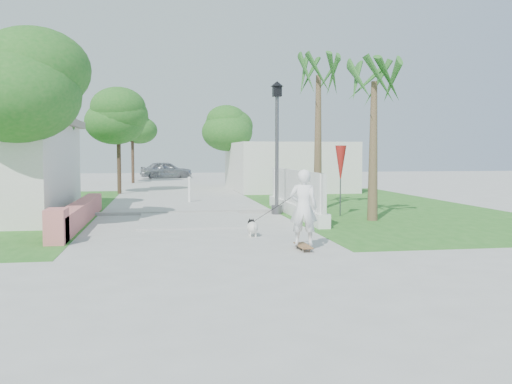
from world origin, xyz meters
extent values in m
plane|color=#B7B7B2|center=(0.00, 0.00, 0.00)|extent=(90.00, 90.00, 0.00)
cube|color=#B7B7B2|center=(0.00, 20.00, 0.03)|extent=(3.20, 36.00, 0.06)
cube|color=#999993|center=(0.00, 6.00, 0.05)|extent=(6.50, 0.25, 0.10)
cube|color=#276A21|center=(7.00, 8.00, 0.01)|extent=(8.00, 20.00, 0.01)
cube|color=#CC7168|center=(-3.30, 4.00, 0.30)|extent=(0.45, 8.00, 0.60)
cube|color=#CC7168|center=(-3.30, 0.20, 0.40)|extent=(0.45, 0.80, 0.80)
cube|color=white|center=(3.40, 5.00, 0.20)|extent=(0.35, 7.00, 0.40)
cube|color=white|center=(3.40, 5.00, 0.95)|extent=(0.10, 7.00, 1.10)
cube|color=white|center=(3.40, 1.80, 0.75)|extent=(0.14, 0.14, 1.50)
cube|color=white|center=(3.40, 4.00, 0.75)|extent=(0.14, 0.14, 1.50)
cube|color=white|center=(3.40, 6.20, 0.75)|extent=(0.14, 0.14, 1.50)
cube|color=white|center=(3.40, 8.20, 0.75)|extent=(0.14, 0.14, 1.50)
cube|color=silver|center=(6.00, 18.00, 1.30)|extent=(6.00, 8.00, 2.60)
cylinder|color=#59595E|center=(2.90, 5.50, 0.15)|extent=(0.36, 0.36, 0.30)
cylinder|color=#59595E|center=(2.90, 5.50, 2.00)|extent=(0.12, 0.12, 4.00)
cube|color=black|center=(2.90, 5.50, 4.10)|extent=(0.28, 0.28, 0.35)
cone|color=black|center=(2.90, 5.50, 4.35)|extent=(0.44, 0.44, 0.18)
cylinder|color=white|center=(0.20, 10.00, 0.50)|extent=(0.12, 0.12, 1.00)
sphere|color=white|center=(0.20, 10.00, 1.02)|extent=(0.14, 0.14, 0.14)
cylinder|color=#59595E|center=(4.80, 4.50, 1.00)|extent=(0.04, 0.04, 2.00)
cone|color=red|center=(4.80, 4.50, 1.70)|extent=(0.36, 0.36, 1.20)
cylinder|color=#4C3826|center=(-4.50, 3.00, 1.92)|extent=(0.20, 0.20, 3.85)
ellipsoid|color=#1C631C|center=(-4.50, 3.00, 3.58)|extent=(3.60, 3.60, 2.70)
ellipsoid|color=#1C631C|center=(-4.30, 2.80, 3.92)|extent=(3.06, 3.06, 2.30)
ellipsoid|color=#1C631C|center=(-4.70, 3.20, 4.28)|extent=(2.70, 2.70, 2.02)
cylinder|color=#4C3826|center=(-5.50, 8.50, 1.75)|extent=(0.20, 0.20, 3.50)
ellipsoid|color=#1C631C|center=(-5.50, 8.50, 3.25)|extent=(3.20, 3.20, 2.40)
ellipsoid|color=#1C631C|center=(-5.30, 8.30, 3.60)|extent=(2.72, 2.72, 2.05)
ellipsoid|color=#1C631C|center=(-5.70, 8.70, 3.95)|extent=(2.40, 2.40, 1.79)
cylinder|color=#4C3826|center=(-3.00, 16.00, 1.92)|extent=(0.20, 0.20, 3.85)
ellipsoid|color=#1C631C|center=(-3.00, 16.00, 3.58)|extent=(3.40, 3.40, 2.55)
ellipsoid|color=#1C631C|center=(-2.80, 15.80, 3.92)|extent=(2.89, 2.89, 2.18)
ellipsoid|color=#1C631C|center=(-3.20, 16.20, 4.28)|extent=(2.55, 2.55, 1.90)
cylinder|color=#4C3826|center=(3.20, 20.00, 1.75)|extent=(0.20, 0.20, 3.50)
ellipsoid|color=#1C631C|center=(3.20, 20.00, 3.25)|extent=(3.00, 3.00, 2.25)
ellipsoid|color=#1C631C|center=(3.40, 19.80, 3.60)|extent=(2.55, 2.55, 1.92)
ellipsoid|color=#1C631C|center=(3.00, 20.20, 3.95)|extent=(2.25, 2.25, 1.68)
cylinder|color=#4C3826|center=(-2.80, 26.00, 1.92)|extent=(0.20, 0.20, 3.85)
ellipsoid|color=#1C631C|center=(-2.80, 26.00, 3.58)|extent=(3.20, 3.20, 2.40)
ellipsoid|color=#1C631C|center=(-2.60, 25.80, 3.92)|extent=(2.72, 2.72, 2.05)
ellipsoid|color=#1C631C|center=(-3.00, 26.20, 4.28)|extent=(2.40, 2.40, 1.79)
cone|color=brown|center=(4.60, 6.50, 2.40)|extent=(0.32, 0.32, 4.80)
cone|color=brown|center=(5.40, 3.20, 2.10)|extent=(0.32, 0.32, 4.20)
cube|color=#97673C|center=(2.04, -1.50, 0.09)|extent=(0.46, 0.87, 0.02)
imported|color=white|center=(2.04, -1.50, 0.91)|extent=(0.67, 0.54, 1.62)
cylinder|color=gray|center=(1.97, -1.80, 0.03)|extent=(0.03, 0.06, 0.06)
cylinder|color=gray|center=(2.12, -1.80, 0.03)|extent=(0.03, 0.06, 0.06)
cylinder|color=gray|center=(1.97, -1.19, 0.03)|extent=(0.03, 0.06, 0.06)
cylinder|color=gray|center=(2.12, -1.19, 0.03)|extent=(0.03, 0.06, 0.06)
ellipsoid|color=white|center=(1.28, 0.57, 0.22)|extent=(0.29, 0.47, 0.29)
sphere|color=black|center=(1.28, 0.79, 0.31)|extent=(0.19, 0.19, 0.19)
sphere|color=white|center=(1.29, 0.88, 0.29)|extent=(0.09, 0.09, 0.09)
cone|color=black|center=(1.24, 0.79, 0.40)|extent=(0.06, 0.06, 0.07)
cone|color=black|center=(1.33, 0.79, 0.40)|extent=(0.06, 0.06, 0.07)
cylinder|color=white|center=(1.21, 0.68, 0.07)|extent=(0.04, 0.04, 0.13)
cylinder|color=white|center=(1.35, 0.68, 0.07)|extent=(0.04, 0.04, 0.13)
cylinder|color=white|center=(1.21, 0.46, 0.07)|extent=(0.04, 0.04, 0.13)
cylinder|color=white|center=(1.34, 0.45, 0.07)|extent=(0.04, 0.04, 0.13)
cylinder|color=white|center=(1.27, 0.35, 0.30)|extent=(0.03, 0.11, 0.11)
imported|color=#B6B7BE|center=(-0.52, 32.12, 0.68)|extent=(4.21, 2.19, 1.37)
camera|label=1|loc=(-0.94, -13.23, 2.08)|focal=40.00mm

